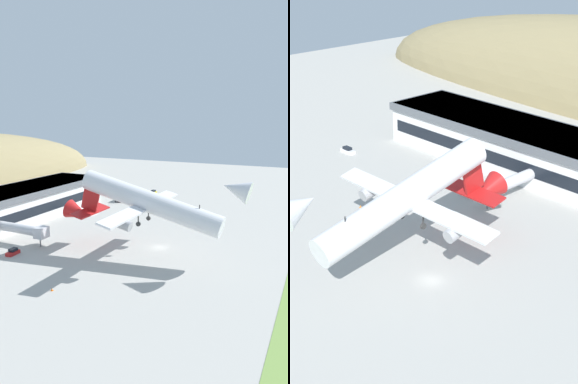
# 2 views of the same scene
# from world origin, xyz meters

# --- Properties ---
(ground_plane) EXTENTS (359.51, 359.51, 0.00)m
(ground_plane) POSITION_xyz_m (0.00, 0.00, 0.00)
(ground_plane) COLOR #ADAAA3
(jetway_0) EXTENTS (3.38, 16.20, 5.43)m
(jetway_0) POSITION_xyz_m (-12.97, 33.74, 3.99)
(jetway_0) COLOR silver
(jetway_0) RESTS_ON ground_plane
(cargo_airplane) EXTENTS (37.10, 48.49, 16.19)m
(cargo_airplane) POSITION_xyz_m (-6.39, 0.62, 13.33)
(cargo_airplane) COLOR silver
(service_car_0) EXTENTS (4.27, 1.80, 1.67)m
(service_car_0) POSITION_xyz_m (62.83, 30.23, 0.69)
(service_car_0) COLOR gold
(service_car_0) RESTS_ON ground_plane
(service_car_2) EXTENTS (4.48, 1.83, 1.57)m
(service_car_2) POSITION_xyz_m (20.79, 34.50, 0.65)
(service_car_2) COLOR silver
(service_car_2) RESTS_ON ground_plane
(service_car_3) EXTENTS (3.68, 1.78, 1.60)m
(service_car_3) POSITION_xyz_m (-20.50, 30.72, 0.66)
(service_car_3) COLOR #B21E1E
(service_car_3) RESTS_ON ground_plane
(fuel_truck) EXTENTS (6.75, 2.75, 2.91)m
(fuel_truck) POSITION_xyz_m (44.19, 35.94, 1.40)
(fuel_truck) COLOR #333338
(fuel_truck) RESTS_ON ground_plane
(box_truck) EXTENTS (7.89, 3.04, 3.23)m
(box_truck) POSITION_xyz_m (53.38, 30.35, 1.51)
(box_truck) COLOR silver
(box_truck) RESTS_ON ground_plane
(traffic_cone_0) EXTENTS (0.52, 0.52, 0.58)m
(traffic_cone_0) POSITION_xyz_m (-31.94, 9.12, 0.28)
(traffic_cone_0) COLOR orange
(traffic_cone_0) RESTS_ON ground_plane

